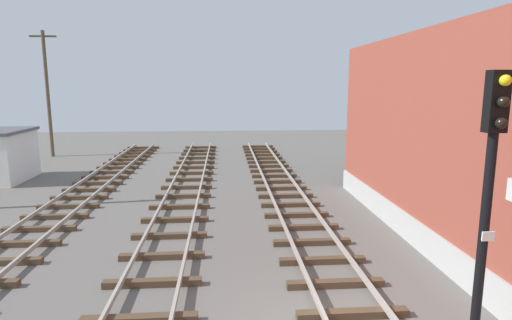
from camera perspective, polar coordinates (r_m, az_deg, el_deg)
signal_mast at (r=8.79m, az=29.03°, el=-2.45°), size 0.36×0.40×5.33m
utility_pole_far at (r=33.47m, az=-26.36°, el=8.23°), size 1.80×0.24×8.80m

